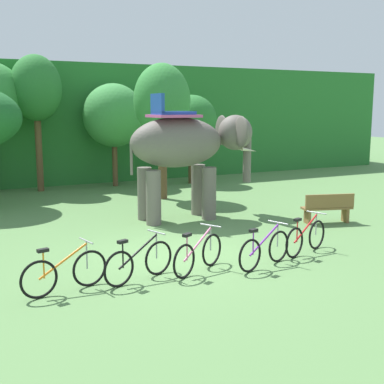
{
  "coord_description": "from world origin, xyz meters",
  "views": [
    {
      "loc": [
        -4.66,
        -10.03,
        3.39
      ],
      "look_at": [
        0.81,
        1.0,
        1.3
      ],
      "focal_mm": 46.89,
      "sensor_mm": 36.0,
      "label": 1
    }
  ],
  "objects_px": {
    "tree_far_left": "(192,121)",
    "elephant": "(187,147)",
    "tree_center_left": "(114,116)",
    "tree_center_right": "(162,102)",
    "bike_pink": "(198,254)",
    "bike_purple": "(265,250)",
    "tree_left": "(36,89)",
    "wooden_bench": "(328,207)",
    "bike_red": "(306,237)",
    "bike_black": "(139,262)",
    "bike_orange": "(65,272)"
  },
  "relations": [
    {
      "from": "tree_left",
      "to": "elephant",
      "type": "xyz_separation_m",
      "value": [
        3.15,
        -7.21,
        -1.88
      ]
    },
    {
      "from": "bike_purple",
      "to": "tree_left",
      "type": "bearing_deg",
      "value": 101.76
    },
    {
      "from": "tree_center_left",
      "to": "tree_center_right",
      "type": "xyz_separation_m",
      "value": [
        0.65,
        -3.75,
        0.54
      ]
    },
    {
      "from": "tree_left",
      "to": "bike_purple",
      "type": "bearing_deg",
      "value": -78.24
    },
    {
      "from": "bike_black",
      "to": "elephant",
      "type": "bearing_deg",
      "value": 54.73
    },
    {
      "from": "tree_center_left",
      "to": "tree_far_left",
      "type": "distance_m",
      "value": 3.45
    },
    {
      "from": "bike_purple",
      "to": "wooden_bench",
      "type": "distance_m",
      "value": 4.78
    },
    {
      "from": "elephant",
      "to": "wooden_bench",
      "type": "height_order",
      "value": "elephant"
    },
    {
      "from": "bike_black",
      "to": "bike_pink",
      "type": "bearing_deg",
      "value": -1.82
    },
    {
      "from": "bike_pink",
      "to": "bike_purple",
      "type": "height_order",
      "value": "same"
    },
    {
      "from": "bike_pink",
      "to": "bike_purple",
      "type": "xyz_separation_m",
      "value": [
        1.42,
        -0.34,
        0.0
      ]
    },
    {
      "from": "tree_far_left",
      "to": "elephant",
      "type": "relative_size",
      "value": 0.94
    },
    {
      "from": "tree_center_right",
      "to": "bike_pink",
      "type": "distance_m",
      "value": 9.15
    },
    {
      "from": "tree_center_right",
      "to": "bike_pink",
      "type": "xyz_separation_m",
      "value": [
        -2.67,
        -8.15,
        -3.18
      ]
    },
    {
      "from": "bike_pink",
      "to": "bike_purple",
      "type": "relative_size",
      "value": 0.93
    },
    {
      "from": "elephant",
      "to": "bike_orange",
      "type": "height_order",
      "value": "elephant"
    },
    {
      "from": "bike_orange",
      "to": "bike_pink",
      "type": "xyz_separation_m",
      "value": [
        2.73,
        -0.06,
        0.0
      ]
    },
    {
      "from": "tree_center_left",
      "to": "tree_center_right",
      "type": "bearing_deg",
      "value": -80.17
    },
    {
      "from": "tree_center_right",
      "to": "tree_far_left",
      "type": "height_order",
      "value": "tree_center_right"
    },
    {
      "from": "bike_red",
      "to": "wooden_bench",
      "type": "distance_m",
      "value": 3.36
    },
    {
      "from": "tree_far_left",
      "to": "bike_red",
      "type": "xyz_separation_m",
      "value": [
        -2.52,
        -11.05,
        -2.4
      ]
    },
    {
      "from": "tree_center_left",
      "to": "tree_center_right",
      "type": "distance_m",
      "value": 3.84
    },
    {
      "from": "bike_red",
      "to": "tree_far_left",
      "type": "bearing_deg",
      "value": 77.17
    },
    {
      "from": "tree_left",
      "to": "tree_far_left",
      "type": "xyz_separation_m",
      "value": [
        6.51,
        -0.8,
        -1.3
      ]
    },
    {
      "from": "tree_far_left",
      "to": "bike_red",
      "type": "relative_size",
      "value": 2.42
    },
    {
      "from": "tree_center_right",
      "to": "tree_far_left",
      "type": "bearing_deg",
      "value": 47.79
    },
    {
      "from": "elephant",
      "to": "bike_black",
      "type": "height_order",
      "value": "elephant"
    },
    {
      "from": "tree_far_left",
      "to": "wooden_bench",
      "type": "xyz_separation_m",
      "value": [
        0.05,
        -8.88,
        -2.31
      ]
    },
    {
      "from": "bike_orange",
      "to": "bike_red",
      "type": "bearing_deg",
      "value": 0.19
    },
    {
      "from": "tree_center_left",
      "to": "bike_black",
      "type": "xyz_separation_m",
      "value": [
        -3.31,
        -11.85,
        -2.64
      ]
    },
    {
      "from": "tree_far_left",
      "to": "bike_orange",
      "type": "bearing_deg",
      "value": -126.26
    },
    {
      "from": "tree_left",
      "to": "tree_center_left",
      "type": "distance_m",
      "value": 3.33
    },
    {
      "from": "bike_orange",
      "to": "bike_pink",
      "type": "bearing_deg",
      "value": -1.34
    },
    {
      "from": "tree_left",
      "to": "bike_black",
      "type": "height_order",
      "value": "tree_left"
    },
    {
      "from": "bike_orange",
      "to": "wooden_bench",
      "type": "distance_m",
      "value": 8.46
    },
    {
      "from": "bike_red",
      "to": "bike_purple",
      "type": "bearing_deg",
      "value": -163.88
    },
    {
      "from": "tree_center_right",
      "to": "bike_purple",
      "type": "bearing_deg",
      "value": -98.4
    },
    {
      "from": "tree_left",
      "to": "bike_black",
      "type": "xyz_separation_m",
      "value": [
        -0.15,
        -11.89,
        -3.7
      ]
    },
    {
      "from": "tree_left",
      "to": "tree_center_right",
      "type": "height_order",
      "value": "tree_left"
    },
    {
      "from": "tree_left",
      "to": "bike_red",
      "type": "xyz_separation_m",
      "value": [
        4.0,
        -11.85,
        -3.7
      ]
    },
    {
      "from": "wooden_bench",
      "to": "bike_black",
      "type": "bearing_deg",
      "value": -161.78
    },
    {
      "from": "tree_center_left",
      "to": "tree_far_left",
      "type": "height_order",
      "value": "tree_center_left"
    },
    {
      "from": "bike_orange",
      "to": "bike_purple",
      "type": "bearing_deg",
      "value": -5.49
    },
    {
      "from": "tree_left",
      "to": "elephant",
      "type": "relative_size",
      "value": 1.31
    },
    {
      "from": "tree_center_left",
      "to": "tree_center_right",
      "type": "height_order",
      "value": "tree_center_right"
    },
    {
      "from": "tree_center_left",
      "to": "bike_orange",
      "type": "distance_m",
      "value": 13.02
    },
    {
      "from": "tree_center_left",
      "to": "bike_purple",
      "type": "bearing_deg",
      "value": -92.82
    },
    {
      "from": "tree_center_right",
      "to": "bike_red",
      "type": "relative_size",
      "value": 3.06
    },
    {
      "from": "bike_purple",
      "to": "tree_far_left",
      "type": "bearing_deg",
      "value": 70.95
    },
    {
      "from": "tree_far_left",
      "to": "elephant",
      "type": "height_order",
      "value": "tree_far_left"
    }
  ]
}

